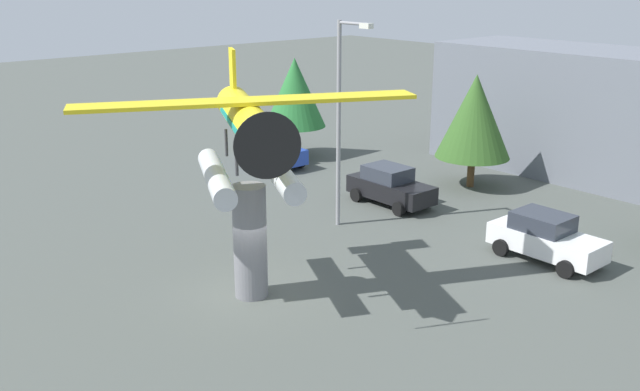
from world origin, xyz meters
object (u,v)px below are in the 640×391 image
Objects in this scene: streetlight_primary at (342,112)px; tree_east at (475,116)px; floatplane_monument at (247,135)px; storefront_building at (586,112)px; car_mid_black at (390,186)px; car_far_white at (546,237)px; display_pedestal at (250,242)px; tree_west at (295,93)px; car_near_blue at (272,150)px.

streetlight_primary is 8.84m from tree_east.
floatplane_monument is 0.62× the size of storefront_building.
car_far_white is (8.36, -0.42, 0.00)m from car_mid_black.
streetlight_primary is (-3.05, 6.79, 2.98)m from display_pedestal.
tree_east is at bearing 15.42° from tree_west.
streetlight_primary is (-3.17, 6.85, -0.59)m from floatplane_monument.
car_far_white is 0.27× the size of storefront_building.
storefront_building is (11.92, 11.48, 2.36)m from car_near_blue.
car_near_blue is (-12.90, 10.57, -4.58)m from floatplane_monument.
display_pedestal is 22.06m from storefront_building.
car_mid_black is 0.50× the size of streetlight_primary.
car_far_white is 13.38m from storefront_building.
streetlight_primary is (-7.69, -3.24, 4.00)m from car_far_white.
streetlight_primary reaches higher than floatplane_monument.
car_mid_black is 1.00× the size of car_far_white.
storefront_building is (2.86, 11.55, 2.36)m from car_mid_black.
tree_west is at bearing 105.83° from car_near_blue.
floatplane_monument is at bearing -114.11° from car_far_white.
storefront_building is at bearing 114.68° from car_far_white.
display_pedestal is 15.92m from tree_east.
car_near_blue is 0.27× the size of storefront_building.
car_near_blue is 1.00× the size of car_far_white.
car_mid_black is 12.13m from storefront_building.
car_mid_black is at bearing -0.39° from car_near_blue.
floatplane_monument is 12.09m from car_mid_black.
car_near_blue is at bearing -136.07° from storefront_building.
car_mid_black is 5.77m from tree_east.
car_mid_black is 5.46m from streetlight_primary.
car_far_white is 9.25m from streetlight_primary.
tree_west reaches higher than car_near_blue.
tree_east is at bearing -108.74° from storefront_building.
tree_west is (-12.53, -9.32, 0.47)m from storefront_building.
storefront_building reaches higher than display_pedestal.
display_pedestal is at bearing -65.80° from streetlight_primary.
car_far_white is at bearing 65.21° from display_pedestal.
streetlight_primary reaches higher than car_mid_black.
storefront_building is 6.84m from tree_east.
tree_east is (-7.70, 5.50, 2.66)m from car_far_white.
streetlight_primary is 1.52× the size of tree_east.
car_mid_black is at bearing 109.61° from display_pedestal.
car_near_blue is at bearing 178.40° from car_far_white.
car_far_white is 18.45m from tree_west.
storefront_building reaches higher than tree_west.
floatplane_monument is at bearing -43.30° from tree_west.
streetlight_primary reaches higher than storefront_building.
car_mid_black is 0.74× the size of tree_west.
display_pedestal is 0.68× the size of tree_east.
tree_west is 10.73m from tree_east.
car_mid_black is (9.06, -0.06, 0.00)m from car_near_blue.
tree_west is (-0.61, 2.16, 2.84)m from car_near_blue.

